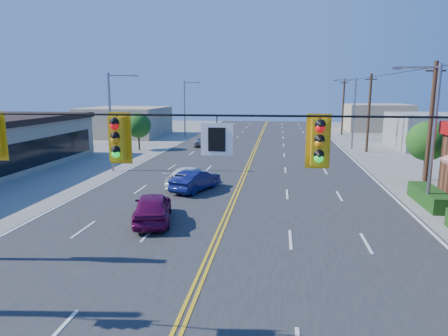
# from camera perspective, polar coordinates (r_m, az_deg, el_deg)

# --- Properties ---
(road) EXTENTS (20.00, 120.00, 0.06)m
(road) POSITION_cam_1_polar(r_m,az_deg,el_deg) (29.88, 2.63, -1.70)
(road) COLOR #2D2D30
(road) RESTS_ON ground
(signal_span) EXTENTS (24.32, 0.34, 9.00)m
(signal_span) POSITION_cam_1_polar(r_m,az_deg,el_deg) (9.59, -8.82, 0.83)
(signal_span) COLOR #47301E
(signal_span) RESTS_ON ground
(streetlight_se) EXTENTS (2.55, 0.25, 8.00)m
(streetlight_se) POSITION_cam_1_polar(r_m,az_deg,el_deg) (24.54, 27.39, 4.95)
(streetlight_se) COLOR gray
(streetlight_se) RESTS_ON ground
(streetlight_ne) EXTENTS (2.55, 0.25, 8.00)m
(streetlight_ne) POSITION_cam_1_polar(r_m,az_deg,el_deg) (47.80, 17.85, 7.95)
(streetlight_ne) COLOR gray
(streetlight_ne) RESTS_ON ground
(streetlight_sw) EXTENTS (2.55, 0.25, 8.00)m
(streetlight_sw) POSITION_cam_1_polar(r_m,az_deg,el_deg) (33.88, -15.62, 7.07)
(streetlight_sw) COLOR gray
(streetlight_sw) RESTS_ON ground
(streetlight_nw) EXTENTS (2.55, 0.25, 8.00)m
(streetlight_nw) POSITION_cam_1_polar(r_m,az_deg,el_deg) (58.63, -5.47, 8.87)
(streetlight_nw) COLOR gray
(streetlight_nw) RESTS_ON ground
(utility_pole_near) EXTENTS (0.28, 0.28, 8.40)m
(utility_pole_near) POSITION_cam_1_polar(r_m,az_deg,el_deg) (28.79, 27.36, 5.02)
(utility_pole_near) COLOR #47301E
(utility_pole_near) RESTS_ON ground
(utility_pole_mid) EXTENTS (0.28, 0.28, 8.40)m
(utility_pole_mid) POSITION_cam_1_polar(r_m,az_deg,el_deg) (46.12, 19.98, 7.34)
(utility_pole_mid) COLOR #47301E
(utility_pole_mid) RESTS_ON ground
(utility_pole_far) EXTENTS (0.28, 0.28, 8.40)m
(utility_pole_far) POSITION_cam_1_polar(r_m,az_deg,el_deg) (63.81, 16.64, 8.34)
(utility_pole_far) COLOR #47301E
(utility_pole_far) RESTS_ON ground
(tree_kfc_rear) EXTENTS (2.94, 2.94, 4.41)m
(tree_kfc_rear) POSITION_cam_1_polar(r_m,az_deg,el_deg) (33.10, 27.03, 3.45)
(tree_kfc_rear) COLOR #47301E
(tree_kfc_rear) RESTS_ON ground
(tree_west) EXTENTS (2.80, 2.80, 4.20)m
(tree_west) POSITION_cam_1_polar(r_m,az_deg,el_deg) (45.94, -12.14, 5.98)
(tree_west) COLOR #47301E
(tree_west) RESTS_ON ground
(bld_east_mid) EXTENTS (12.00, 10.00, 4.00)m
(bld_east_mid) POSITION_cam_1_polar(r_m,az_deg,el_deg) (52.94, 29.38, 4.58)
(bld_east_mid) COLOR gray
(bld_east_mid) RESTS_ON ground
(bld_west_far) EXTENTS (11.00, 12.00, 4.20)m
(bld_west_far) POSITION_cam_1_polar(r_m,az_deg,el_deg) (61.52, -13.85, 6.44)
(bld_west_far) COLOR tan
(bld_west_far) RESTS_ON ground
(bld_east_far) EXTENTS (10.00, 10.00, 4.40)m
(bld_east_far) POSITION_cam_1_polar(r_m,az_deg,el_deg) (73.04, 20.92, 6.78)
(bld_east_far) COLOR tan
(bld_east_far) RESTS_ON ground
(car_magenta) EXTENTS (2.80, 4.75, 1.52)m
(car_magenta) POSITION_cam_1_polar(r_m,az_deg,el_deg) (20.44, -10.16, -5.71)
(car_magenta) COLOR #630B3F
(car_magenta) RESTS_ON ground
(car_blue) EXTENTS (2.90, 4.44, 1.38)m
(car_blue) POSITION_cam_1_polar(r_m,az_deg,el_deg) (26.51, -4.05, -1.88)
(car_blue) COLOR #0D134C
(car_blue) RESTS_ON ground
(car_white) EXTENTS (3.03, 5.01, 1.36)m
(car_white) POSITION_cam_1_polar(r_m,az_deg,el_deg) (27.74, -4.88, -1.34)
(car_white) COLOR white
(car_white) RESTS_ON ground
(car_silver) EXTENTS (2.14, 4.11, 1.11)m
(car_silver) POSITION_cam_1_polar(r_m,az_deg,el_deg) (48.24, -3.02, 3.75)
(car_silver) COLOR #A4A5A9
(car_silver) RESTS_ON ground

